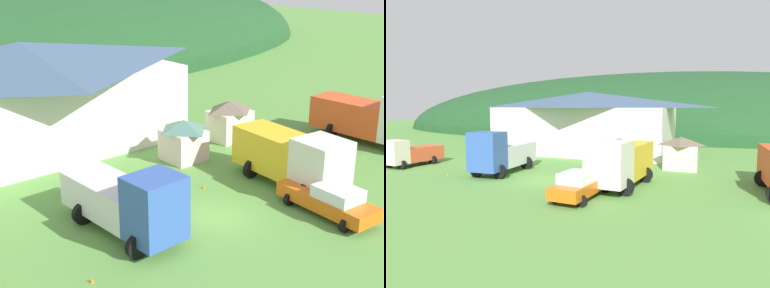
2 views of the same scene
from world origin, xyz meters
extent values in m
plane|color=#5B9342|center=(0.00, 0.00, 0.00)|extent=(200.00, 200.00, 0.00)
cube|color=white|center=(-2.31, 16.72, 2.62)|extent=(18.92, 11.96, 5.23)
pyramid|color=#3D5675|center=(-2.31, 16.72, 6.15)|extent=(20.43, 12.92, 1.83)
cube|color=beige|center=(9.11, 8.49, 1.04)|extent=(2.75, 2.21, 2.09)
pyramid|color=#6B5B4C|center=(9.11, 8.49, 2.45)|extent=(2.97, 2.39, 0.73)
cube|color=beige|center=(3.99, 7.42, 0.98)|extent=(2.33, 2.37, 1.96)
pyramid|color=#4C7A6B|center=(3.99, 7.42, 2.30)|extent=(2.51, 2.56, 0.69)
cube|color=#3356AD|center=(-4.13, -0.45, 2.01)|extent=(2.40, 2.15, 2.93)
cube|color=black|center=(-4.13, -0.55, 2.66)|extent=(1.31, 1.69, 0.94)
cube|color=silver|center=(-4.28, 3.08, 1.39)|extent=(2.52, 5.11, 1.68)
cylinder|color=black|center=(-3.13, -0.40, 0.55)|extent=(1.10, 0.30, 1.10)
cylinder|color=black|center=(-5.14, -0.49, 0.55)|extent=(1.10, 0.30, 1.10)
cylinder|color=black|center=(-3.31, 3.88, 0.55)|extent=(1.10, 0.30, 1.10)
cylinder|color=black|center=(-5.32, 3.79, 0.55)|extent=(1.10, 0.30, 1.10)
cube|color=silver|center=(5.77, -1.79, 1.91)|extent=(2.62, 2.69, 2.72)
cube|color=black|center=(5.75, -1.91, 2.51)|extent=(1.47, 2.09, 0.87)
cube|color=gold|center=(6.10, 1.76, 1.69)|extent=(2.83, 4.86, 2.27)
cylinder|color=black|center=(6.81, -1.89, 0.55)|extent=(1.10, 0.30, 1.10)
cylinder|color=black|center=(4.72, -1.69, 0.55)|extent=(1.10, 0.30, 1.10)
cylinder|color=black|center=(7.21, 2.36, 0.55)|extent=(1.10, 0.30, 1.10)
cylinder|color=black|center=(5.11, 2.56, 0.55)|extent=(1.10, 0.30, 1.10)
cube|color=#E04C23|center=(16.02, 3.16, 1.66)|extent=(2.73, 5.52, 2.21)
cylinder|color=black|center=(17.09, 4.01, 0.55)|extent=(1.10, 0.30, 1.10)
cylinder|color=black|center=(14.88, 3.93, 0.55)|extent=(1.10, 0.30, 1.10)
cube|color=orange|center=(4.52, -3.19, 0.69)|extent=(2.22, 5.44, 0.70)
cube|color=silver|center=(4.47, -3.83, 1.35)|extent=(1.82, 2.25, 0.62)
cylinder|color=black|center=(5.16, -5.06, 0.34)|extent=(0.68, 0.24, 0.68)
cylinder|color=black|center=(3.60, -4.93, 0.34)|extent=(0.68, 0.24, 0.68)
cylinder|color=black|center=(5.45, -1.45, 0.34)|extent=(0.68, 0.24, 0.68)
cylinder|color=black|center=(3.89, -1.33, 0.34)|extent=(0.68, 0.24, 0.68)
cone|color=orange|center=(1.91, 3.13, 0.00)|extent=(0.36, 0.36, 0.51)
cone|color=orange|center=(-7.60, -0.85, 0.00)|extent=(0.36, 0.36, 0.48)
camera|label=1|loc=(-16.50, -17.38, 12.17)|focal=50.19mm
camera|label=2|loc=(11.75, -22.26, 5.43)|focal=32.81mm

